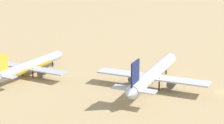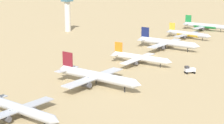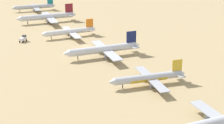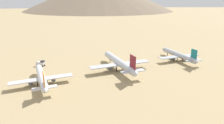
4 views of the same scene
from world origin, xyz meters
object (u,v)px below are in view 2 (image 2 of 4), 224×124
Objects in this scene: parked_jet_0 at (19,109)px; parked_jet_2 at (140,58)px; parked_jet_1 at (96,76)px; service_truck at (189,69)px; parked_jet_5 at (205,26)px; parked_jet_4 at (188,34)px; control_tower at (67,12)px; parked_jet_3 at (167,43)px.

parked_jet_2 is at bearing 98.35° from parked_jet_0.
parked_jet_1 is 8.25× the size of service_truck.
parked_jet_1 is 50.39m from service_truck.
parked_jet_0 is at bearing -79.95° from parked_jet_5.
parked_jet_2 reaches higher than service_truck.
service_truck is at bearing -60.52° from parked_jet_4.
service_truck is 0.20× the size of control_tower.
parked_jet_2 is 131.44m from parked_jet_5.
parked_jet_5 is 115.08m from control_tower.
parked_jet_3 is 7.97× the size of service_truck.
parked_jet_1 is (-5.20, 45.90, 0.74)m from parked_jet_0.
parked_jet_1 is at bearing -39.23° from control_tower.
parked_jet_0 is 46.20m from parked_jet_1.
parked_jet_4 is 99.53m from control_tower.
parked_jet_2 is 0.84× the size of parked_jet_3.
control_tower is (-124.33, 143.15, 12.05)m from parked_jet_0.
parked_jet_4 is at bearing 101.31° from parked_jet_1.
parked_jet_0 is at bearing -100.49° from service_truck.
service_truck is at bearing 63.98° from parked_jet_1.
service_truck is (55.76, -128.19, -1.88)m from parked_jet_5.
parked_jet_0 is 136.15m from parked_jet_3.
control_tower is (-111.06, 52.74, 12.14)m from parked_jet_2.
control_tower reaches higher than parked_jet_1.
parked_jet_3 reaches higher than parked_jet_4.
parked_jet_3 is at bearing 102.96° from parked_jet_2.
service_truck is at bearing 1.39° from parked_jet_2.
parked_jet_2 is 1.34× the size of control_tower.
parked_jet_3 reaches higher than parked_jet_2.
parked_jet_3 reaches higher than parked_jet_5.
parked_jet_3 is at bearing -79.66° from parked_jet_5.
parked_jet_1 is 1.25× the size of parked_jet_4.
parked_jet_4 is 1.31× the size of control_tower.
service_truck is at bearing -20.22° from control_tower.
parked_jet_2 is 44.88m from parked_jet_3.
control_tower is at bearing 154.60° from parked_jet_2.
parked_jet_3 is 42.99m from parked_jet_4.
control_tower reaches higher than parked_jet_5.
parked_jet_0 is 179.13m from parked_jet_4.
parked_jet_4 is (-26.11, 130.47, -0.95)m from parked_jet_1.
control_tower is (-100.99, 9.02, 11.46)m from parked_jet_3.
control_tower is at bearing 140.77° from parked_jet_1.
parked_jet_0 is 222.75m from parked_jet_5.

